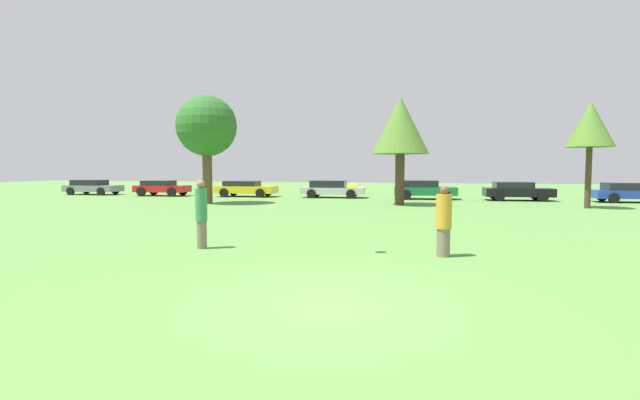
# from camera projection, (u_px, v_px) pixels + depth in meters

# --- Properties ---
(ground_plane) EXTENTS (120.00, 120.00, 0.00)m
(ground_plane) POSITION_uv_depth(u_px,v_px,m) (330.00, 305.00, 7.10)
(ground_plane) COLOR #54843D
(person_thrower) EXTENTS (0.30, 0.30, 1.79)m
(person_thrower) POSITION_uv_depth(u_px,v_px,m) (201.00, 213.00, 12.02)
(person_thrower) COLOR #726651
(person_thrower) RESTS_ON ground
(person_catcher) EXTENTS (0.37, 0.37, 1.67)m
(person_catcher) POSITION_uv_depth(u_px,v_px,m) (444.00, 221.00, 10.93)
(person_catcher) COLOR #726651
(person_catcher) RESTS_ON ground
(frisbee) EXTENTS (0.29, 0.27, 0.17)m
(frisbee) POSITION_uv_depth(u_px,v_px,m) (352.00, 186.00, 11.23)
(frisbee) COLOR yellow
(tree_0) EXTENTS (3.52, 3.52, 6.31)m
(tree_0) POSITION_uv_depth(u_px,v_px,m) (207.00, 127.00, 26.98)
(tree_0) COLOR brown
(tree_0) RESTS_ON ground
(tree_1) EXTENTS (3.20, 3.20, 6.09)m
(tree_1) POSITION_uv_depth(u_px,v_px,m) (400.00, 127.00, 26.04)
(tree_1) COLOR #473323
(tree_1) RESTS_ON ground
(tree_2) EXTENTS (2.34, 2.34, 5.53)m
(tree_2) POSITION_uv_depth(u_px,v_px,m) (590.00, 125.00, 23.89)
(tree_2) COLOR #473323
(tree_2) RESTS_ON ground
(parked_car_grey) EXTENTS (4.30, 2.12, 1.16)m
(parked_car_grey) POSITION_uv_depth(u_px,v_px,m) (92.00, 187.00, 36.64)
(parked_car_grey) COLOR slate
(parked_car_grey) RESTS_ON ground
(parked_car_red) EXTENTS (4.00, 2.02, 1.16)m
(parked_car_red) POSITION_uv_depth(u_px,v_px,m) (161.00, 187.00, 34.99)
(parked_car_red) COLOR red
(parked_car_red) RESTS_ON ground
(parked_car_yellow) EXTENTS (4.43, 2.20, 1.16)m
(parked_car_yellow) POSITION_uv_depth(u_px,v_px,m) (245.00, 188.00, 34.03)
(parked_car_yellow) COLOR gold
(parked_car_yellow) RESTS_ON ground
(parked_car_silver) EXTENTS (4.51, 2.21, 1.22)m
(parked_car_silver) POSITION_uv_depth(u_px,v_px,m) (332.00, 189.00, 32.91)
(parked_car_silver) COLOR #B2B2B7
(parked_car_silver) RESTS_ON ground
(parked_car_green) EXTENTS (4.16, 2.19, 1.27)m
(parked_car_green) POSITION_uv_depth(u_px,v_px,m) (424.00, 189.00, 31.31)
(parked_car_green) COLOR #196633
(parked_car_green) RESTS_ON ground
(parked_car_black) EXTENTS (4.24, 2.10, 1.20)m
(parked_car_black) POSITION_uv_depth(u_px,v_px,m) (517.00, 191.00, 29.92)
(parked_car_black) COLOR black
(parked_car_black) RESTS_ON ground
(parked_car_blue) EXTENTS (4.63, 2.04, 1.20)m
(parked_car_blue) POSITION_uv_depth(u_px,v_px,m) (632.00, 192.00, 28.23)
(parked_car_blue) COLOR #1E389E
(parked_car_blue) RESTS_ON ground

